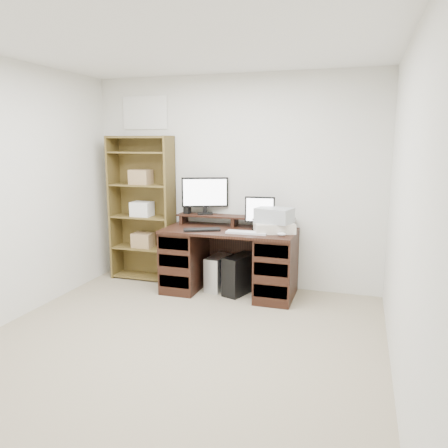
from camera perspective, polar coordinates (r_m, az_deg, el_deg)
The scene contains 14 objects.
room at distance 3.38m, azimuth -8.14°, elevation 2.40°, with size 3.54×4.04×2.54m.
desk at distance 5.04m, azimuth 0.73°, elevation -4.71°, with size 1.50×0.70×0.75m.
riser_shelf at distance 5.14m, azimuth 1.41°, elevation 0.76°, with size 1.40×0.22×0.12m.
monitor_wide at distance 5.25m, azimuth -2.51°, elevation 3.98°, with size 0.53×0.24×0.44m.
monitor_small at distance 4.96m, azimuth 4.70°, elevation 1.64°, with size 0.34×0.14×0.37m.
speaker at distance 5.31m, azimuth -4.83°, elevation 2.32°, with size 0.07×0.07×0.18m, color black.
keyboard_black at distance 4.89m, azimuth -2.91°, elevation -0.74°, with size 0.41×0.14×0.02m, color black.
keyboard_white at distance 4.74m, azimuth 2.98°, elevation -1.13°, with size 0.45×0.13×0.02m, color silver.
mouse at distance 4.65m, azimuth 7.51°, elevation -1.32°, with size 0.10×0.06×0.04m, color silver.
printer at distance 4.83m, azimuth 6.56°, elevation -0.43°, with size 0.43×0.32×0.11m, color beige.
basket at distance 4.81m, azimuth 6.59°, elevation 1.14°, with size 0.38×0.27×0.16m, color #A4ABAF.
tower_silver at distance 5.21m, azimuth -0.75°, elevation -6.36°, with size 0.18×0.40×0.40m, color silver.
tower_black at distance 5.07m, azimuth 2.05°, elevation -6.59°, with size 0.33×0.49×0.45m.
bookshelf at distance 5.58m, azimuth -10.54°, elevation 2.16°, with size 0.80×0.30×1.80m.
Camera 1 is at (1.45, -3.01, 1.74)m, focal length 35.00 mm.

